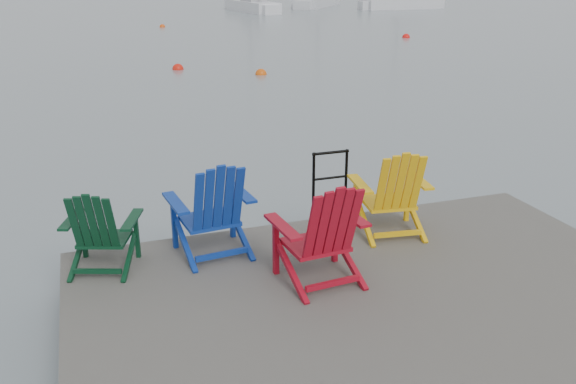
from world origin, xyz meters
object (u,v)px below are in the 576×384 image
object	(u,v)px
chair_green	(100,229)
chair_yellow	(393,192)
sailboat_far	(402,5)
buoy_c	(406,38)
sailboat_near	(252,7)
chair_red	(322,232)
sailboat_mid	(317,2)
chair_blue	(213,208)
buoy_a	(261,74)
buoy_d	(162,27)
buoy_b	(178,69)
handrail	(330,179)

from	to	relation	value
chair_green	chair_yellow	world-z (taller)	chair_yellow
chair_yellow	chair_green	bearing A→B (deg)	-174.72
sailboat_far	chair_yellow	bearing A→B (deg)	151.03
sailboat_far	buoy_c	distance (m)	22.26
sailboat_near	sailboat_far	distance (m)	13.04
chair_red	chair_yellow	xyz separation A→B (m)	(1.23, 0.84, -0.01)
buoy_c	sailboat_mid	bearing A→B (deg)	79.00
chair_blue	buoy_a	distance (m)	14.97
sailboat_far	buoy_a	size ratio (longest dim) A/B	24.00
chair_yellow	sailboat_near	xyz separation A→B (m)	(10.63, 43.78, -0.69)
chair_green	buoy_d	xyz separation A→B (m)	(5.14, 32.47, -0.97)
chair_blue	buoy_c	xyz separation A→B (m)	(15.13, 22.62, -1.06)
chair_red	buoy_b	size ratio (longest dim) A/B	2.71
buoy_a	buoy_b	world-z (taller)	buoy_b
sailboat_near	buoy_c	world-z (taller)	sailboat_near
sailboat_far	buoy_b	distance (m)	35.05
handrail	buoy_a	bearing A→B (deg)	77.03
sailboat_mid	buoy_d	bearing A→B (deg)	-98.53
sailboat_mid	buoy_d	size ratio (longest dim) A/B	32.73
buoy_a	buoy_b	bearing A→B (deg)	141.24
buoy_b	buoy_d	xyz separation A→B (m)	(1.73, 16.30, 0.00)
sailboat_far	buoy_c	bearing A→B (deg)	151.78
chair_blue	sailboat_mid	bearing A→B (deg)	61.22
buoy_d	chair_blue	bearing A→B (deg)	-96.93
chair_green	chair_yellow	xyz separation A→B (m)	(3.32, -0.16, 0.07)
sailboat_mid	buoy_a	world-z (taller)	sailboat_mid
sailboat_mid	sailboat_far	size ratio (longest dim) A/B	1.20
sailboat_near	sailboat_mid	xyz separation A→B (m)	(7.24, 3.99, -0.00)
chair_blue	chair_yellow	world-z (taller)	chair_blue
chair_green	chair_red	size ratio (longest dim) A/B	0.84
buoy_c	chair_green	bearing A→B (deg)	-125.85
handrail	chair_yellow	distance (m)	0.85
buoy_a	buoy_d	distance (m)	18.35
chair_green	buoy_a	bearing A→B (deg)	86.63
sailboat_mid	buoy_b	size ratio (longest dim) A/B	27.61
chair_blue	buoy_d	bearing A→B (deg)	77.07
chair_blue	chair_green	bearing A→B (deg)	173.02
chair_green	sailboat_far	xyz separation A→B (m)	(26.91, 42.18, -0.62)
buoy_c	chair_red	bearing A→B (deg)	-121.12
chair_red	buoy_a	size ratio (longest dim) A/B	2.82
chair_red	sailboat_near	size ratio (longest dim) A/B	0.11
handrail	sailboat_far	bearing A→B (deg)	59.94
sailboat_far	buoy_d	bearing A→B (deg)	114.20
handrail	chair_blue	bearing A→B (deg)	-161.50
handrail	buoy_a	world-z (taller)	handrail
chair_green	buoy_b	bearing A→B (deg)	97.51
sailboat_near	buoy_a	world-z (taller)	sailboat_near
sailboat_far	chair_green	bearing A→B (deg)	147.62
sailboat_mid	buoy_d	distance (m)	22.06
sailboat_far	buoy_b	xyz separation A→B (m)	(-23.50, -26.01, -0.36)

